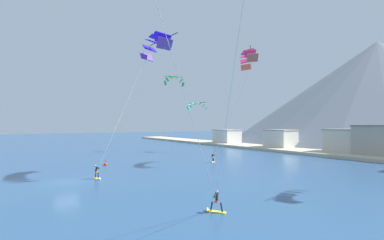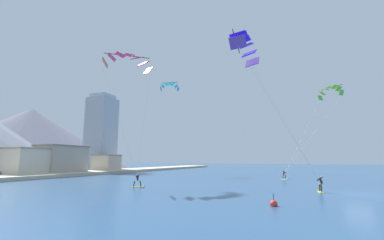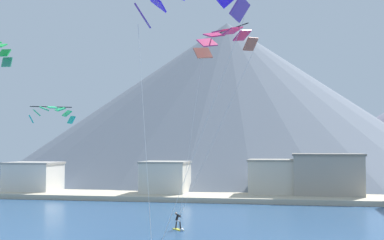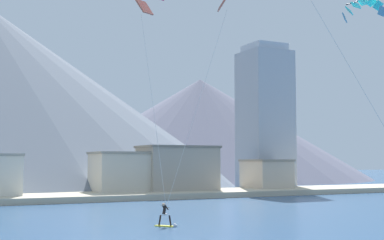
{
  "view_description": "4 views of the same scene",
  "coord_description": "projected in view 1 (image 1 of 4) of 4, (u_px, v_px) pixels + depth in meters",
  "views": [
    {
      "loc": [
        32.91,
        -4.62,
        6.58
      ],
      "look_at": [
        2.8,
        15.57,
        7.33
      ],
      "focal_mm": 24.0,
      "sensor_mm": 36.0,
      "label": 1
    },
    {
      "loc": [
        -30.69,
        5.14,
        3.38
      ],
      "look_at": [
        -1.83,
        17.12,
        8.25
      ],
      "focal_mm": 24.0,
      "sensor_mm": 36.0,
      "label": 2
    },
    {
      "loc": [
        7.81,
        -24.76,
        7.83
      ],
      "look_at": [
        0.47,
        12.81,
        9.65
      ],
      "focal_mm": 50.0,
      "sensor_mm": 36.0,
      "label": 3
    },
    {
      "loc": [
        -18.15,
        -10.8,
        4.58
      ],
      "look_at": [
        -3.89,
        17.99,
        7.05
      ],
      "focal_mm": 50.0,
      "sensor_mm": 36.0,
      "label": 4
    }
  ],
  "objects": [
    {
      "name": "parafoil_kite_near_lead",
      "position": [
        156.0,
        44.0,
        35.58
      ],
      "size": [
        8.03,
        8.84,
        17.66
      ],
      "color": "#6238A1"
    },
    {
      "name": "shore_building_quay_east",
      "position": [
        227.0,
        137.0,
        87.9
      ],
      "size": [
        7.99,
        6.91,
        5.19
      ],
      "color": "silver",
      "rests_on": "ground"
    },
    {
      "name": "shoreline_strip",
      "position": [
        317.0,
        152.0,
        58.79
      ],
      "size": [
        180.0,
        10.0,
        0.7
      ],
      "primitive_type": "cube",
      "color": "beige",
      "rests_on": "ground"
    },
    {
      "name": "parafoil_kite_distant_mid_solo",
      "position": [
        197.0,
        105.0,
        64.4
      ],
      "size": [
        4.74,
        4.19,
        2.05
      ],
      "color": "#18CAB6"
    },
    {
      "name": "kitesurfer_near_lead",
      "position": [
        97.0,
        175.0,
        31.29
      ],
      "size": [
        1.78,
        0.64,
        1.8
      ],
      "color": "yellow",
      "rests_on": "ground"
    },
    {
      "name": "race_marker_buoy",
      "position": [
        105.0,
        164.0,
        42.17
      ],
      "size": [
        0.56,
        0.56,
        1.02
      ],
      "color": "red",
      "rests_on": "ground"
    },
    {
      "name": "ground_plane",
      "position": [
        67.0,
        182.0,
        29.77
      ],
      "size": [
        400.0,
        400.0,
        0.0
      ],
      "primitive_type": "plane",
      "color": "navy"
    },
    {
      "name": "parafoil_kite_mid_center",
      "position": [
        248.0,
        58.0,
        45.74
      ],
      "size": [
        7.23,
        8.1,
        18.53
      ],
      "color": "#B95943"
    },
    {
      "name": "shore_building_promenade_mid",
      "position": [
        348.0,
        142.0,
        56.66
      ],
      "size": [
        8.51,
        6.67,
        5.77
      ],
      "color": "beige",
      "rests_on": "ground"
    },
    {
      "name": "shore_building_harbour_front",
      "position": [
        281.0,
        139.0,
        70.0
      ],
      "size": [
        6.97,
        6.68,
        5.43
      ],
      "color": "silver",
      "rests_on": "ground"
    },
    {
      "name": "parafoil_kite_distant_low_drift",
      "position": [
        174.0,
        80.0,
        67.07
      ],
      "size": [
        1.76,
        5.61,
        2.59
      ],
      "color": "#379872"
    },
    {
      "name": "kitesurfer_mid_center",
      "position": [
        213.0,
        159.0,
        45.47
      ],
      "size": [
        1.45,
        1.57,
        1.73
      ],
      "color": "yellow",
      "rests_on": "ground"
    },
    {
      "name": "kitesurfer_near_trail",
      "position": [
        214.0,
        206.0,
        19.5
      ],
      "size": [
        1.68,
        1.28,
        1.69
      ],
      "color": "yellow",
      "rests_on": "ground"
    },
    {
      "name": "mountain_peak_central_summit",
      "position": [
        378.0,
        92.0,
        100.07
      ],
      "size": [
        113.35,
        113.35,
        39.49
      ],
      "color": "slate",
      "rests_on": "ground"
    }
  ]
}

